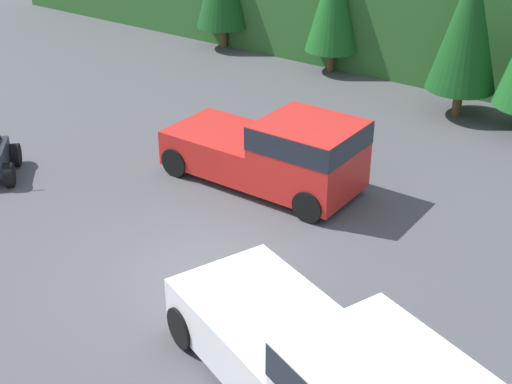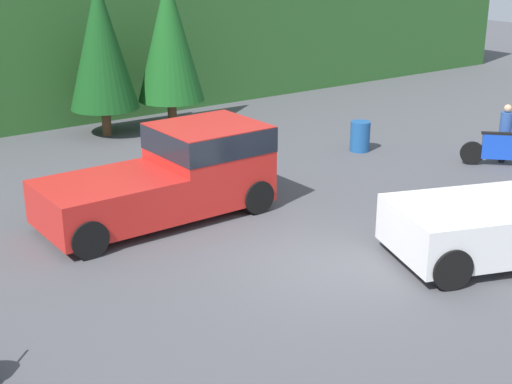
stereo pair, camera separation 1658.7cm
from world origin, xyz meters
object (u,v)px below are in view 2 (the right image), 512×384
dirt_bike (506,149)px  steel_barrel (360,136)px  pickup_truck_red (177,171)px  rider_person (505,131)px

dirt_bike → steel_barrel: size_ratio=2.04×
dirt_bike → steel_barrel: 4.07m
pickup_truck_red → dirt_bike: pickup_truck_red is taller
dirt_bike → pickup_truck_red: bearing=-147.6°
pickup_truck_red → steel_barrel: size_ratio=5.80×
dirt_bike → steel_barrel: dirt_bike is taller
pickup_truck_red → steel_barrel: bearing=10.6°
pickup_truck_red → dirt_bike: bearing=-13.3°
dirt_bike → rider_person: (0.32, 0.32, 0.40)m
pickup_truck_red → dirt_bike: (9.11, -2.09, -0.54)m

